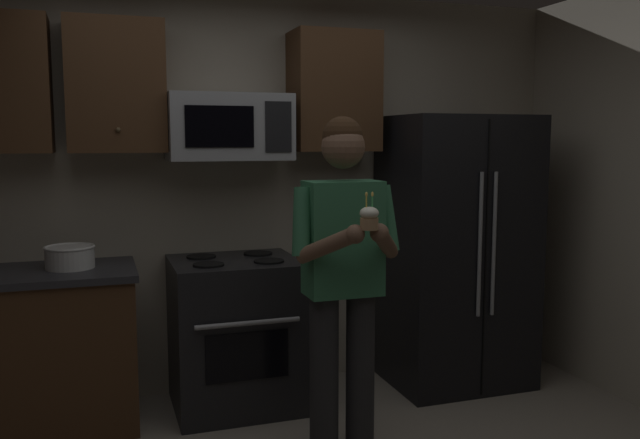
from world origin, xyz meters
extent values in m
cube|color=#B7AD99|center=(0.00, 1.75, 1.30)|extent=(4.40, 0.10, 2.60)
cube|color=black|center=(-0.15, 1.36, 0.46)|extent=(0.76, 0.66, 0.92)
cube|color=black|center=(-0.15, 1.02, 0.42)|extent=(0.48, 0.01, 0.28)
cylinder|color=#99999E|center=(-0.15, 1.00, 0.62)|extent=(0.60, 0.03, 0.03)
cylinder|color=black|center=(-0.33, 1.22, 0.93)|extent=(0.18, 0.18, 0.01)
cylinder|color=black|center=(0.03, 1.22, 0.93)|extent=(0.18, 0.18, 0.01)
cylinder|color=black|center=(-0.33, 1.50, 0.93)|extent=(0.18, 0.18, 0.01)
cylinder|color=black|center=(0.03, 1.50, 0.93)|extent=(0.18, 0.18, 0.01)
cube|color=#9EA0A5|center=(-0.15, 1.48, 1.72)|extent=(0.74, 0.40, 0.40)
cube|color=black|center=(-0.24, 1.28, 1.72)|extent=(0.40, 0.01, 0.24)
cube|color=black|center=(0.11, 1.28, 1.72)|extent=(0.16, 0.01, 0.30)
cube|color=black|center=(1.35, 1.32, 0.90)|extent=(0.90, 0.72, 1.80)
cylinder|color=gray|center=(1.30, 0.94, 1.00)|extent=(0.02, 0.02, 0.90)
cylinder|color=gray|center=(1.40, 0.94, 1.00)|extent=(0.02, 0.02, 0.90)
cube|color=black|center=(1.35, 0.95, 0.90)|extent=(0.01, 0.01, 1.74)
cube|color=#4C301C|center=(-0.80, 1.53, 1.95)|extent=(0.55, 0.34, 0.76)
sphere|color=brown|center=(-0.80, 1.35, 1.70)|extent=(0.03, 0.03, 0.03)
cube|color=#4C301C|center=(0.55, 1.53, 1.95)|extent=(0.55, 0.34, 0.76)
sphere|color=brown|center=(0.55, 1.35, 1.70)|extent=(0.03, 0.03, 0.03)
cube|color=#4C301C|center=(-1.45, 1.38, 0.44)|extent=(1.40, 0.62, 0.88)
cube|color=#2D2D33|center=(-1.45, 1.38, 0.90)|extent=(1.44, 0.66, 0.04)
cylinder|color=white|center=(-1.09, 1.40, 0.98)|extent=(0.27, 0.27, 0.12)
torus|color=white|center=(-1.09, 1.40, 1.04)|extent=(0.28, 0.28, 0.02)
cylinder|color=#262628|center=(0.14, 0.54, 0.43)|extent=(0.15, 0.15, 0.86)
cylinder|color=#262628|center=(0.34, 0.54, 0.43)|extent=(0.15, 0.15, 0.86)
cube|color=#33724C|center=(0.24, 0.54, 1.15)|extent=(0.38, 0.22, 0.58)
sphere|color=brown|center=(0.24, 0.54, 1.61)|extent=(0.22, 0.22, 0.22)
sphere|color=#382314|center=(0.24, 0.55, 1.66)|extent=(0.20, 0.20, 0.20)
cylinder|color=#33724C|center=(0.02, 0.51, 1.25)|extent=(0.15, 0.18, 0.35)
cylinder|color=brown|center=(0.09, 0.35, 1.15)|extent=(0.26, 0.33, 0.21)
sphere|color=brown|center=(0.18, 0.22, 1.22)|extent=(0.09, 0.09, 0.09)
cylinder|color=#33724C|center=(0.47, 0.51, 1.25)|extent=(0.15, 0.18, 0.35)
cylinder|color=brown|center=(0.39, 0.35, 1.15)|extent=(0.26, 0.33, 0.21)
sphere|color=brown|center=(0.30, 0.22, 1.22)|extent=(0.09, 0.09, 0.09)
cylinder|color=#A87F56|center=(0.24, 0.20, 1.26)|extent=(0.08, 0.08, 0.06)
ellipsoid|color=white|center=(0.24, 0.20, 1.31)|extent=(0.09, 0.09, 0.06)
cylinder|color=#4CBF66|center=(0.26, 0.20, 1.36)|extent=(0.01, 0.01, 0.06)
ellipsoid|color=#FFD159|center=(0.26, 0.20, 1.40)|extent=(0.01, 0.01, 0.02)
cylinder|color=#F2D84C|center=(0.23, 0.20, 1.36)|extent=(0.01, 0.01, 0.06)
ellipsoid|color=#FFD159|center=(0.23, 0.20, 1.40)|extent=(0.01, 0.01, 0.02)
camera|label=1|loc=(-0.93, -2.58, 1.65)|focal=37.35mm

